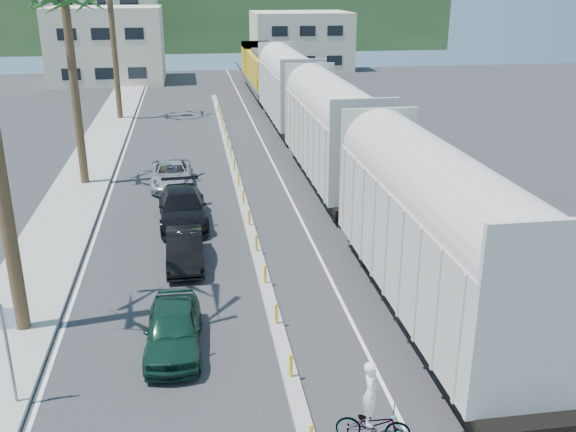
% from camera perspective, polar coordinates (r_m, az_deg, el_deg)
% --- Properties ---
extents(ground, '(140.00, 140.00, 0.00)m').
position_cam_1_polar(ground, '(16.94, 1.37, -18.25)').
color(ground, '#28282B').
rests_on(ground, ground).
extents(sidewalk, '(3.00, 90.00, 0.15)m').
position_cam_1_polar(sidewalk, '(39.94, -17.27, 4.03)').
color(sidewalk, gray).
rests_on(sidewalk, ground).
extents(rails, '(1.56, 100.00, 0.06)m').
position_cam_1_polar(rails, '(43.02, 1.42, 5.99)').
color(rails, black).
rests_on(rails, ground).
extents(median, '(0.45, 60.00, 0.85)m').
position_cam_1_polar(median, '(34.71, -4.39, 2.57)').
color(median, gray).
rests_on(median, ground).
extents(lane_markings, '(9.42, 90.00, 0.01)m').
position_cam_1_polar(lane_markings, '(39.49, -8.10, 4.47)').
color(lane_markings, silver).
rests_on(lane_markings, ground).
extents(freight_train, '(3.00, 60.94, 5.85)m').
position_cam_1_polar(freight_train, '(40.05, 2.08, 9.14)').
color(freight_train, beige).
rests_on(freight_train, ground).
extents(street_sign, '(0.60, 0.08, 3.00)m').
position_cam_1_polar(street_sign, '(17.99, -23.75, -10.10)').
color(street_sign, slate).
rests_on(street_sign, ground).
extents(buildings, '(38.00, 27.00, 10.00)m').
position_cam_1_polar(buildings, '(85.04, -11.89, 15.54)').
color(buildings, beige).
rests_on(buildings, ground).
extents(hillside, '(80.00, 20.00, 12.00)m').
position_cam_1_polar(hillside, '(113.18, -7.92, 17.63)').
color(hillside, '#385628').
rests_on(hillside, ground).
extents(car_lead, '(1.89, 4.23, 1.41)m').
position_cam_1_polar(car_lead, '(19.87, -10.16, -9.82)').
color(car_lead, '#103123').
rests_on(car_lead, ground).
extents(car_second, '(1.47, 4.05, 1.33)m').
position_cam_1_polar(car_second, '(25.48, -9.16, -2.90)').
color(car_second, black).
rests_on(car_second, ground).
extents(car_third, '(2.60, 5.47, 1.54)m').
position_cam_1_polar(car_third, '(29.82, -9.36, 0.76)').
color(car_third, black).
rests_on(car_third, ground).
extents(car_rear, '(2.41, 4.86, 1.32)m').
position_cam_1_polar(car_rear, '(35.45, -10.33, 3.64)').
color(car_rear, '#B6B9BB').
rests_on(car_rear, ground).
extents(cyclist, '(1.64, 2.16, 2.20)m').
position_cam_1_polar(cyclist, '(16.25, 7.53, -17.28)').
color(cyclist, '#9EA0A5').
rests_on(cyclist, ground).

